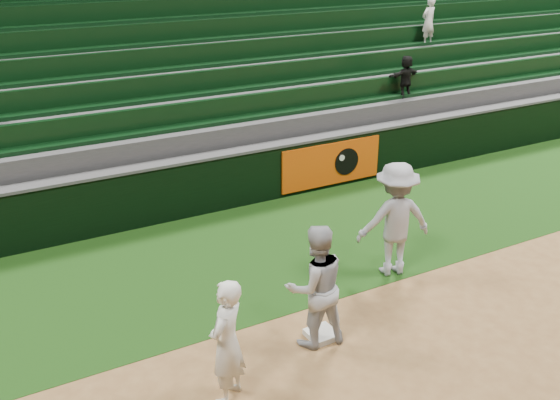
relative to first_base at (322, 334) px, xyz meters
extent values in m
plane|color=brown|center=(0.29, -0.16, -0.05)|extent=(70.00, 70.00, 0.00)
cube|color=black|center=(0.29, 2.84, -0.04)|extent=(36.00, 4.20, 0.01)
cube|color=silver|center=(0.00, 0.00, 0.00)|extent=(0.43, 0.43, 0.09)
imported|color=silver|center=(-1.74, -0.54, 0.81)|extent=(0.74, 0.71, 1.71)
imported|color=#A7A9B1|center=(-0.15, -0.03, 0.88)|extent=(0.98, 0.80, 1.86)
imported|color=#999AA5|center=(2.09, 1.05, 0.97)|extent=(1.45, 1.04, 2.02)
cube|color=black|center=(0.29, 5.04, 0.55)|extent=(36.00, 0.35, 1.20)
cube|color=#D84C0A|center=(3.29, 4.85, 0.55)|extent=(2.60, 0.05, 1.00)
cylinder|color=black|center=(3.69, 4.82, 0.55)|extent=(0.64, 0.02, 0.64)
cylinder|color=white|center=(3.54, 4.80, 0.67)|extent=(0.14, 0.02, 0.14)
cube|color=#424244|center=(0.29, 5.04, 1.17)|extent=(36.00, 0.40, 0.06)
cube|color=#343437|center=(0.29, 5.76, 0.78)|extent=(36.00, 0.85, 1.65)
cube|color=black|center=(0.29, 6.02, 1.85)|extent=(36.00, 0.14, 0.50)
cube|color=black|center=(0.29, 5.85, 1.64)|extent=(36.00, 0.45, 0.08)
cube|color=#343437|center=(0.29, 6.61, 1.00)|extent=(36.00, 0.85, 2.10)
cube|color=black|center=(0.29, 6.87, 2.30)|extent=(36.00, 0.14, 0.50)
cube|color=black|center=(0.29, 6.70, 2.09)|extent=(36.00, 0.45, 0.08)
cube|color=#343437|center=(0.29, 7.46, 1.23)|extent=(36.00, 0.85, 2.55)
cube|color=black|center=(0.29, 7.72, 2.75)|extent=(36.00, 0.14, 0.50)
cube|color=black|center=(0.29, 7.55, 2.54)|extent=(36.00, 0.45, 0.08)
cube|color=#343437|center=(0.29, 8.31, 1.45)|extent=(36.00, 0.85, 3.00)
cube|color=black|center=(0.29, 8.57, 3.20)|extent=(36.00, 0.14, 0.50)
cube|color=black|center=(0.29, 8.40, 2.99)|extent=(36.00, 0.45, 0.08)
cube|color=#343437|center=(0.29, 9.16, 1.68)|extent=(36.00, 0.85, 3.45)
cube|color=black|center=(0.29, 9.42, 3.65)|extent=(36.00, 0.14, 0.50)
cube|color=black|center=(0.29, 9.25, 3.44)|extent=(36.00, 0.45, 0.08)
cube|color=#343437|center=(0.29, 10.01, 1.90)|extent=(36.00, 0.85, 3.90)
cube|color=#343437|center=(0.29, 10.86, 2.13)|extent=(36.00, 0.85, 4.35)
imported|color=black|center=(6.00, 5.72, 2.13)|extent=(1.01, 0.44, 1.05)
imported|color=white|center=(8.09, 7.42, 3.15)|extent=(0.51, 0.37, 1.30)
camera|label=1|loc=(-4.20, -6.42, 5.44)|focal=40.00mm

